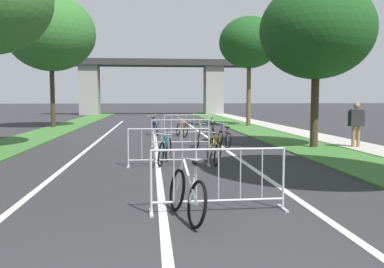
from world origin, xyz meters
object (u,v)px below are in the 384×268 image
object	(u,v)px
crowd_barrier_fourth	(186,125)
bicycle_yellow_4	(214,150)
tree_right_oak_mid	(317,31)
pedestrian_waiting	(356,121)
crowd_barrier_third	(181,133)
tree_right_maple_mid	(249,43)
bicycle_white_1	(187,194)
bicycle_silver_5	(213,127)
crowd_barrier_nearest	(219,180)
bicycle_purple_2	(224,138)
bicycle_teal_3	(165,151)
bicycle_green_0	(199,139)
bicycle_orange_7	(182,129)
bicycle_blue_6	(155,127)
tree_left_pine_far	(51,33)
crowd_barrier_second	(169,148)

from	to	relation	value
crowd_barrier_fourth	bicycle_yellow_4	bearing A→B (deg)	-89.81
tree_right_oak_mid	pedestrian_waiting	bearing A→B (deg)	-15.57
crowd_barrier_fourth	crowd_barrier_third	bearing A→B (deg)	-97.78
tree_right_maple_mid	bicycle_white_1	size ratio (longest dim) A/B	4.28
bicycle_silver_5	bicycle_yellow_4	bearing A→B (deg)	-92.13
bicycle_yellow_4	crowd_barrier_nearest	bearing A→B (deg)	79.24
bicycle_purple_2	bicycle_silver_5	bearing A→B (deg)	77.98
bicycle_teal_3	pedestrian_waiting	distance (m)	7.67
tree_right_maple_mid	bicycle_yellow_4	bearing A→B (deg)	-107.11
tree_right_oak_mid	bicycle_green_0	xyz separation A→B (m)	(-4.29, 0.43, -3.97)
bicycle_purple_2	bicycle_orange_7	size ratio (longest dim) A/B	0.93
bicycle_blue_6	pedestrian_waiting	xyz separation A→B (m)	(7.32, -6.42, 0.65)
crowd_barrier_fourth	bicycle_orange_7	world-z (taller)	crowd_barrier_fourth
crowd_barrier_nearest	bicycle_white_1	xyz separation A→B (m)	(-0.55, -0.35, -0.14)
tree_left_pine_far	bicycle_green_0	bearing A→B (deg)	-55.18
bicycle_purple_2	bicycle_silver_5	world-z (taller)	bicycle_silver_5
tree_left_pine_far	tree_right_maple_mid	xyz separation A→B (m)	(12.61, 0.10, -0.40)
bicycle_teal_3	pedestrian_waiting	world-z (taller)	pedestrian_waiting
bicycle_white_1	bicycle_yellow_4	bearing A→B (deg)	63.84
bicycle_green_0	tree_right_maple_mid	bearing A→B (deg)	76.08
crowd_barrier_fourth	crowd_barrier_nearest	bearing A→B (deg)	-92.75
crowd_barrier_nearest	crowd_barrier_fourth	bearing A→B (deg)	87.25
crowd_barrier_second	bicycle_purple_2	bearing A→B (deg)	60.96
tree_right_oak_mid	bicycle_silver_5	distance (m)	7.74
tree_right_oak_mid	crowd_barrier_second	size ratio (longest dim) A/B	2.69
crowd_barrier_fourth	pedestrian_waiting	size ratio (longest dim) A/B	1.33
tree_right_maple_mid	pedestrian_waiting	distance (m)	13.17
tree_left_pine_far	crowd_barrier_fourth	world-z (taller)	tree_left_pine_far
tree_left_pine_far	pedestrian_waiting	world-z (taller)	tree_left_pine_far
crowd_barrier_second	bicycle_white_1	bearing A→B (deg)	-89.27
bicycle_yellow_4	bicycle_blue_6	distance (m)	9.36
crowd_barrier_second	bicycle_green_0	distance (m)	4.22
tree_right_oak_mid	crowd_barrier_fourth	size ratio (longest dim) A/B	2.70
tree_right_maple_mid	bicycle_teal_3	xyz separation A→B (m)	(-6.06, -15.15, -5.11)
tree_right_maple_mid	pedestrian_waiting	world-z (taller)	tree_right_maple_mid
bicycle_white_1	tree_right_maple_mid	bearing A→B (deg)	60.92
bicycle_silver_5	bicycle_green_0	bearing A→B (deg)	-97.53
bicycle_silver_5	bicycle_blue_6	xyz separation A→B (m)	(-2.96, 0.03, 0.01)
crowd_barrier_second	bicycle_yellow_4	xyz separation A→B (m)	(1.30, 0.38, -0.14)
crowd_barrier_third	bicycle_purple_2	distance (m)	1.70
bicycle_white_1	bicycle_purple_2	distance (m)	9.27
crowd_barrier_second	bicycle_teal_3	size ratio (longest dim) A/B	1.35
tree_left_pine_far	crowd_barrier_fourth	xyz separation A→B (m)	(7.92, -6.32, -5.37)
bicycle_purple_2	crowd_barrier_second	bearing A→B (deg)	-126.99
bicycle_green_0	pedestrian_waiting	xyz separation A→B (m)	(5.72, -0.83, 0.69)
bicycle_white_1	pedestrian_waiting	world-z (taller)	pedestrian_waiting
tree_left_pine_far	pedestrian_waiting	bearing A→B (deg)	-41.86
tree_left_pine_far	bicycle_orange_7	size ratio (longest dim) A/B	4.83
bicycle_blue_6	bicycle_orange_7	size ratio (longest dim) A/B	0.98
tree_left_pine_far	tree_right_maple_mid	size ratio (longest dim) A/B	1.15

